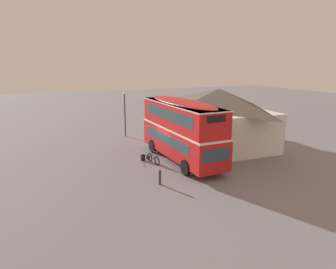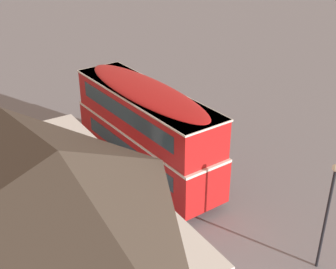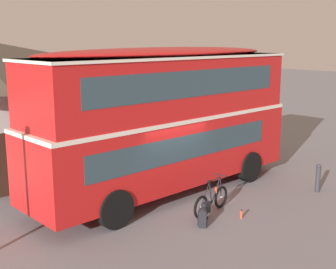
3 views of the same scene
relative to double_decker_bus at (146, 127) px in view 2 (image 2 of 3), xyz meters
name	(u,v)px [view 2 (image 2 of 3)]	position (x,y,z in m)	size (l,w,h in m)	color
ground_plane	(166,174)	(-0.72, -0.69, -2.64)	(120.00, 120.00, 0.00)	slate
double_decker_bus	(146,127)	(0.00, 0.00, 0.00)	(9.68, 2.67, 4.79)	black
touring_bicycle	(186,156)	(-0.34, -2.27, -2.27)	(1.76, 0.63, 1.06)	black
backpack_on_ground	(202,162)	(-1.20, -2.74, -2.37)	(0.36, 0.35, 0.53)	black
water_bottle_red_squeeze	(193,153)	(0.02, -3.12, -2.52)	(0.08, 0.08, 0.26)	#D84C33
pub_building	(66,211)	(-3.91, 6.06, -0.03)	(12.90, 6.56, 5.11)	silver
street_lamp	(328,206)	(-9.50, -1.57, 0.19)	(0.28, 0.28, 4.58)	black
kerb_bollard	(160,122)	(3.74, -3.46, -2.14)	(0.16, 0.16, 0.97)	#333338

